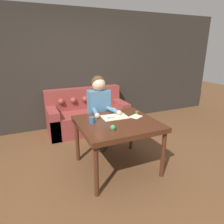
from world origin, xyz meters
TOP-DOWN VIEW (x-y plane):
  - ground_plane at (0.00, 0.00)m, footprint 16.00×16.00m
  - wall_back at (0.00, 2.05)m, footprint 8.00×0.06m
  - dining_table at (0.12, -0.03)m, footprint 1.12×1.04m
  - couch at (0.17, 1.65)m, footprint 1.73×0.81m
  - person at (0.09, 0.63)m, footprint 0.45×0.60m
  - pattern_paper_main at (0.17, 0.16)m, footprint 0.41×0.29m
  - pattern_paper_offcut at (0.47, 0.04)m, footprint 0.23×0.22m
  - scissors at (0.10, 0.14)m, footprint 0.21×0.08m
  - mug at (-0.23, 0.05)m, footprint 0.11×0.08m
  - thread_spool at (0.55, 0.15)m, footprint 0.04×0.04m
  - pin_cushion at (-0.06, -0.29)m, footprint 0.07×0.07m

SIDE VIEW (x-z plane):
  - ground_plane at x=0.00m, z-range 0.00..0.00m
  - couch at x=0.17m, z-range -0.13..0.78m
  - dining_table at x=0.12m, z-range 0.31..1.08m
  - person at x=0.09m, z-range 0.03..1.37m
  - pattern_paper_main at x=0.17m, z-range 0.77..0.77m
  - pattern_paper_offcut at x=0.47m, z-range 0.77..0.77m
  - scissors at x=0.10m, z-range 0.77..0.78m
  - thread_spool at x=0.55m, z-range 0.77..0.81m
  - pin_cushion at x=-0.06m, z-range 0.77..0.84m
  - mug at x=-0.23m, z-range 0.77..0.86m
  - wall_back at x=0.00m, z-range 0.00..2.60m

